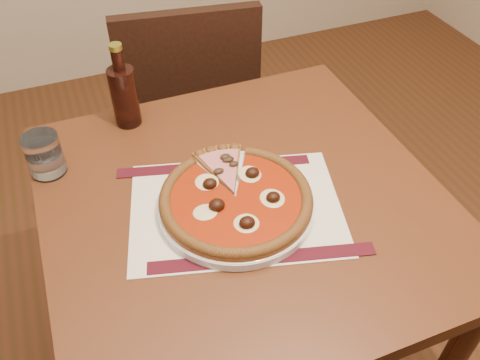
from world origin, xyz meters
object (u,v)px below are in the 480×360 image
at_px(table, 243,230).
at_px(bottle, 124,94).
at_px(water_glass, 44,155).
at_px(plate, 236,205).
at_px(pizza, 236,198).
at_px(chair_far, 189,106).

height_order(table, bottle, bottle).
xyz_separation_m(table, water_glass, (-0.36, 0.23, 0.15)).
relative_size(plate, pizza, 1.03).
bearing_deg(bottle, chair_far, 55.27).
xyz_separation_m(table, plate, (-0.03, -0.03, 0.11)).
height_order(chair_far, pizza, chair_far).
bearing_deg(plate, water_glass, 142.85).
bearing_deg(table, bottle, 115.70).
bearing_deg(pizza, plate, 84.34).
relative_size(pizza, bottle, 1.47).
bearing_deg(water_glass, pizza, -37.18).
xyz_separation_m(water_glass, bottle, (0.20, 0.11, 0.03)).
distance_m(pizza, water_glass, 0.42).
xyz_separation_m(table, chair_far, (0.08, 0.68, -0.14)).
height_order(plate, pizza, pizza).
distance_m(table, chair_far, 0.70).
bearing_deg(pizza, water_glass, 142.82).
bearing_deg(chair_far, table, 91.80).
xyz_separation_m(chair_far, pizza, (-0.11, -0.71, 0.28)).
bearing_deg(pizza, table, 44.18).
distance_m(plate, bottle, 0.39).
bearing_deg(plate, pizza, -95.66).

